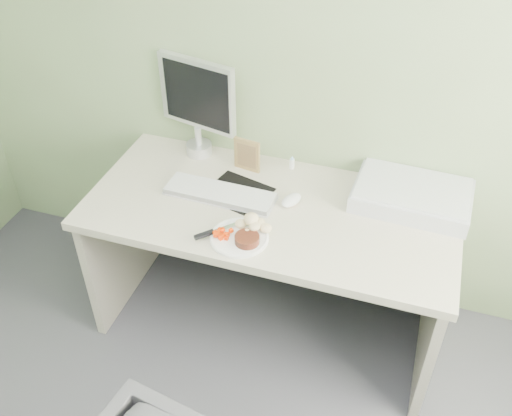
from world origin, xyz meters
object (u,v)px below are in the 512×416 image
(desk, at_px, (270,238))
(monitor, at_px, (197,102))
(plate, at_px, (239,238))
(scanner, at_px, (412,196))

(desk, distance_m, monitor, 0.71)
(desk, relative_size, monitor, 3.35)
(plate, bearing_deg, desk, 75.77)
(desk, relative_size, scanner, 3.25)
(desk, bearing_deg, monitor, 145.49)
(plate, distance_m, scanner, 0.78)
(monitor, bearing_deg, plate, -41.32)
(desk, xyz_separation_m, plate, (-0.06, -0.24, 0.19))
(desk, xyz_separation_m, scanner, (0.57, 0.21, 0.22))
(scanner, bearing_deg, desk, -156.67)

